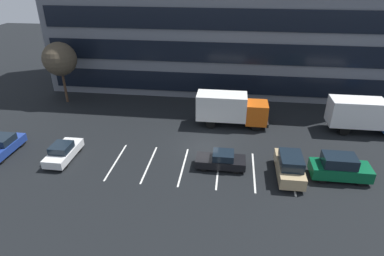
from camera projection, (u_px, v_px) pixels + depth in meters
The scene contains 10 objects.
ground_plane at pixel (204, 148), 28.41m from camera, with size 120.00×120.00×0.00m, color black.
lot_markings at pixel (201, 168), 25.61m from camera, with size 14.14×5.40×0.01m.
box_truck_orange at pixel (230, 108), 31.58m from camera, with size 7.04×2.33×3.27m.
box_truck_blue at pixel (365, 114), 30.29m from camera, with size 7.06×2.34×3.27m.
sedan_white at pixel (63, 152), 26.47m from camera, with size 1.69×4.04×1.45m.
sedan_navy at pixel (2, 146), 27.23m from camera, with size 1.78×4.26×1.52m.
suv_tan at pixel (290, 166), 24.13m from camera, with size 1.83×4.33×1.96m.
sedan_black at pixel (221, 160), 25.36m from camera, with size 3.91×1.64×1.40m.
suv_forest at pixel (340, 168), 23.96m from camera, with size 4.32×1.83×1.95m.
bare_tree at pixel (60, 59), 35.56m from camera, with size 3.71×3.71×6.95m.
Camera 1 is at (2.06, -24.43, 14.51)m, focal length 30.05 mm.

